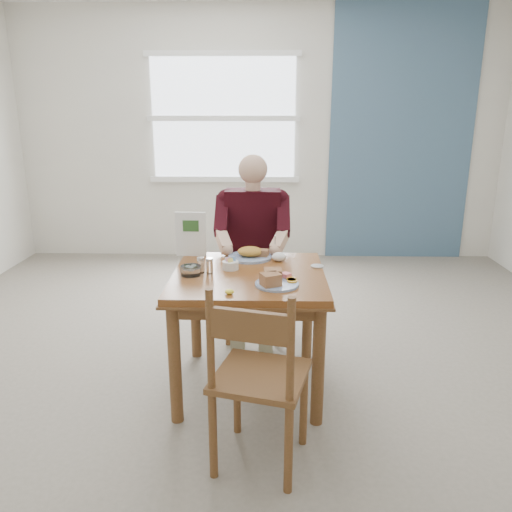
{
  "coord_description": "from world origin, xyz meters",
  "views": [
    {
      "loc": [
        0.12,
        -2.82,
        1.68
      ],
      "look_at": [
        0.04,
        0.0,
        0.86
      ],
      "focal_mm": 35.0,
      "sensor_mm": 36.0,
      "label": 1
    }
  ],
  "objects_px": {
    "chair_far": "(253,274)",
    "near_plate": "(275,280)",
    "table": "(249,291)",
    "diner": "(253,235)",
    "chair_near": "(258,378)",
    "far_plate": "(251,254)"
  },
  "relations": [
    {
      "from": "table",
      "to": "near_plate",
      "type": "relative_size",
      "value": 3.02
    },
    {
      "from": "far_plate",
      "to": "chair_near",
      "type": "bearing_deg",
      "value": -86.25
    },
    {
      "from": "chair_far",
      "to": "chair_near",
      "type": "relative_size",
      "value": 1.0
    },
    {
      "from": "chair_near",
      "to": "diner",
      "type": "height_order",
      "value": "diner"
    },
    {
      "from": "chair_far",
      "to": "far_plate",
      "type": "distance_m",
      "value": 0.57
    },
    {
      "from": "chair_far",
      "to": "chair_near",
      "type": "height_order",
      "value": "same"
    },
    {
      "from": "near_plate",
      "to": "table",
      "type": "bearing_deg",
      "value": 125.93
    },
    {
      "from": "diner",
      "to": "far_plate",
      "type": "distance_m",
      "value": 0.4
    },
    {
      "from": "near_plate",
      "to": "chair_far",
      "type": "bearing_deg",
      "value": 98.6
    },
    {
      "from": "chair_near",
      "to": "near_plate",
      "type": "xyz_separation_m",
      "value": [
        0.08,
        0.54,
        0.3
      ]
    },
    {
      "from": "table",
      "to": "diner",
      "type": "relative_size",
      "value": 0.66
    },
    {
      "from": "chair_far",
      "to": "near_plate",
      "type": "distance_m",
      "value": 1.06
    },
    {
      "from": "table",
      "to": "near_plate",
      "type": "height_order",
      "value": "near_plate"
    },
    {
      "from": "table",
      "to": "diner",
      "type": "distance_m",
      "value": 0.73
    },
    {
      "from": "chair_near",
      "to": "diner",
      "type": "xyz_separation_m",
      "value": [
        -0.07,
        1.45,
        0.33
      ]
    },
    {
      "from": "near_plate",
      "to": "chair_near",
      "type": "bearing_deg",
      "value": -98.57
    },
    {
      "from": "table",
      "to": "near_plate",
      "type": "xyz_separation_m",
      "value": [
        0.15,
        -0.21,
        0.14
      ]
    },
    {
      "from": "diner",
      "to": "table",
      "type": "bearing_deg",
      "value": -90.0
    },
    {
      "from": "diner",
      "to": "near_plate",
      "type": "bearing_deg",
      "value": -80.58
    },
    {
      "from": "chair_near",
      "to": "far_plate",
      "type": "height_order",
      "value": "chair_near"
    },
    {
      "from": "diner",
      "to": "near_plate",
      "type": "distance_m",
      "value": 0.93
    },
    {
      "from": "chair_far",
      "to": "diner",
      "type": "bearing_deg",
      "value": -89.99
    }
  ]
}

